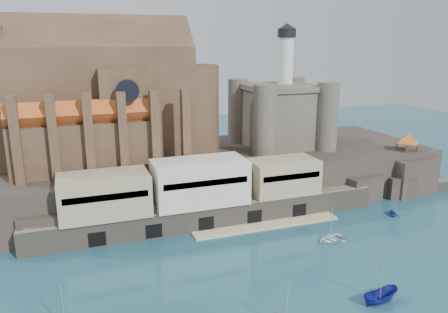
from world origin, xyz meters
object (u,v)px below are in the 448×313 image
church (111,104)px  castle_keep (281,112)px  boat_2 (380,302)px  pavilion (408,139)px

church → castle_keep: size_ratio=1.60×
church → castle_keep: bearing=-1.1°
boat_2 → castle_keep: bearing=-18.2°
boat_2 → church: bearing=22.6°
church → boat_2: (29.76, -52.81, -22.13)m
castle_keep → pavilion: 30.50m
church → castle_keep: 40.39m
pavilion → boat_2: 53.39m
church → boat_2: 64.53m
castle_keep → boat_2: 56.14m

